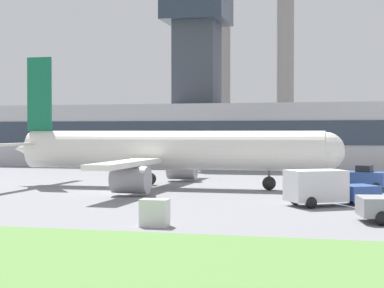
# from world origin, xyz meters

# --- Properties ---
(ground_plane) EXTENTS (400.00, 400.00, 0.00)m
(ground_plane) POSITION_xyz_m (0.00, 0.00, 0.00)
(ground_plane) COLOR gray
(terminal_building) EXTENTS (61.75, 12.08, 22.96)m
(terminal_building) POSITION_xyz_m (-0.40, 36.56, 5.10)
(terminal_building) COLOR #B2B2B7
(terminal_building) RESTS_ON ground_plane
(smokestack_left) EXTENTS (3.70, 3.70, 34.51)m
(smokestack_left) POSITION_xyz_m (-7.02, 70.98, 17.41)
(smokestack_left) COLOR gray
(smokestack_left) RESTS_ON ground_plane
(smokestack_right) EXTENTS (3.50, 3.50, 41.95)m
(smokestack_right) POSITION_xyz_m (4.74, 69.91, 21.12)
(smokestack_right) COLOR gray
(smokestack_right) RESTS_ON ground_plane
(airplane) EXTENTS (27.15, 24.89, 10.65)m
(airplane) POSITION_xyz_m (2.11, 4.10, 2.88)
(airplane) COLOR white
(airplane) RESTS_ON ground_plane
(pushback_tug) EXTENTS (3.45, 3.10, 1.92)m
(pushback_tug) POSITION_xyz_m (17.40, 5.49, 0.86)
(pushback_tug) COLOR #2D4C93
(pushback_tug) RESTS_ON ground_plane
(fuel_truck) EXTENTS (5.84, 4.70, 2.16)m
(fuel_truck) POSITION_xyz_m (14.99, -5.44, 1.07)
(fuel_truck) COLOR #2D4C93
(fuel_truck) RESTS_ON ground_plane
(ground_crew_person) EXTENTS (0.42, 0.42, 1.86)m
(ground_crew_person) POSITION_xyz_m (14.17, -0.52, 0.95)
(ground_crew_person) COLOR #23283D
(ground_crew_person) RESTS_ON ground_plane
(utility_cabinet) EXTENTS (1.30, 0.84, 1.28)m
(utility_cabinet) POSITION_xyz_m (7.56, -15.93, 0.64)
(utility_cabinet) COLOR silver
(utility_cabinet) RESTS_ON ground_plane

